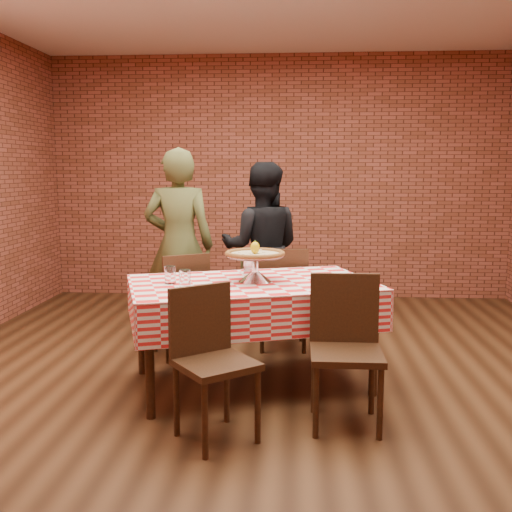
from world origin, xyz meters
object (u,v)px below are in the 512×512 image
pizza_stand (255,268)px  chair_near_right (346,353)px  pizza (255,254)px  water_glass_right (170,275)px  diner_black (262,248)px  condiment_caddy (248,265)px  chair_far_left (180,304)px  chair_far_right (283,297)px  water_glass_left (185,279)px  diner_olive (179,245)px  table (252,334)px  chair_near_left (216,366)px

pizza_stand → chair_near_right: bearing=-48.5°
pizza → chair_near_right: (0.60, -0.67, -0.50)m
water_glass_right → diner_black: size_ratio=0.08×
water_glass_right → diner_black: bearing=70.3°
condiment_caddy → chair_far_left: condiment_caddy is taller
chair_far_left → chair_far_right: (0.85, 0.27, 0.01)m
water_glass_right → chair_near_right: (1.18, -0.55, -0.37)m
pizza_stand → water_glass_left: bearing=-149.3°
water_glass_right → condiment_caddy: 0.67m
water_glass_right → condiment_caddy: condiment_caddy is taller
chair_near_right → diner_olive: bearing=127.4°
chair_near_right → diner_olive: 2.28m
pizza_stand → chair_far_right: (0.18, 0.90, -0.40)m
water_glass_right → condiment_caddy: bearing=40.5°
table → chair_near_left: chair_near_left is taller
condiment_caddy → chair_far_left: 0.78m
water_glass_left → diner_black: (0.42, 1.68, -0.01)m
table → chair_near_left: (-0.13, -0.90, 0.06)m
water_glass_left → chair_near_left: 0.81m
water_glass_left → pizza: bearing=30.7°
pizza → condiment_caddy: bearing=104.0°
chair_near_left → condiment_caddy: bearing=48.3°
water_glass_left → chair_far_right: chair_far_right is taller
pizza_stand → chair_far_left: 1.02m
water_glass_left → table: bearing=30.7°
water_glass_left → condiment_caddy: size_ratio=0.96×
condiment_caddy → diner_black: size_ratio=0.08×
pizza_stand → diner_olive: bearing=124.9°
water_glass_left → chair_near_right: bearing=-21.1°
condiment_caddy → chair_far_right: 0.74m
pizza → water_glass_left: (-0.45, -0.27, -0.13)m
condiment_caddy → diner_black: bearing=62.8°
chair_far_left → diner_black: size_ratio=0.54×
chair_near_right → chair_far_right: bearing=104.7°
table → water_glass_right: water_glass_right is taller
chair_near_right → pizza: bearing=131.3°
pizza_stand → condiment_caddy: size_ratio=3.29×
pizza → chair_far_right: 1.05m
condiment_caddy → chair_near_right: size_ratio=0.14×
condiment_caddy → chair_far_right: (0.25, 0.59, -0.37)m
chair_near_left → diner_olive: size_ratio=0.51×
pizza → chair_far_left: (-0.68, 0.63, -0.51)m
pizza → water_glass_right: pizza is taller
chair_near_right → table: bearing=133.0°
water_glass_left → diner_black: 1.73m
table → diner_black: (-0.01, 1.42, 0.43)m
pizza_stand → diner_black: size_ratio=0.26×
pizza → water_glass_right: bearing=-168.0°
chair_far_right → diner_black: (-0.21, 0.51, 0.36)m
chair_far_left → diner_olive: 0.64m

